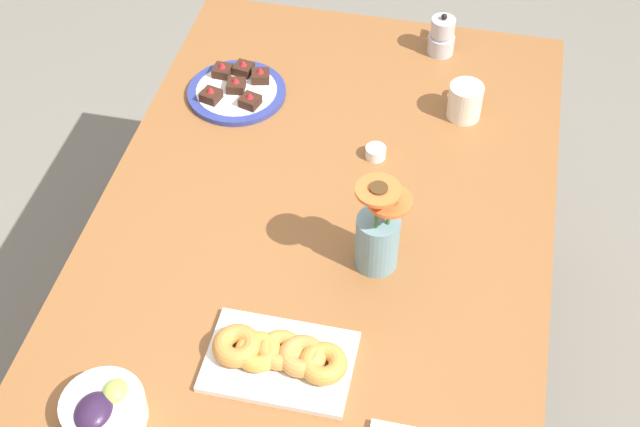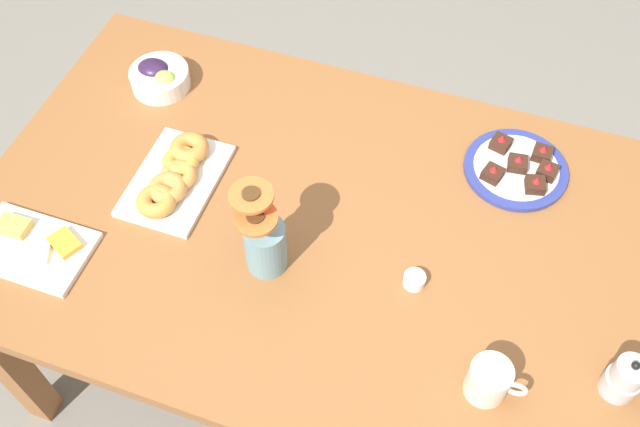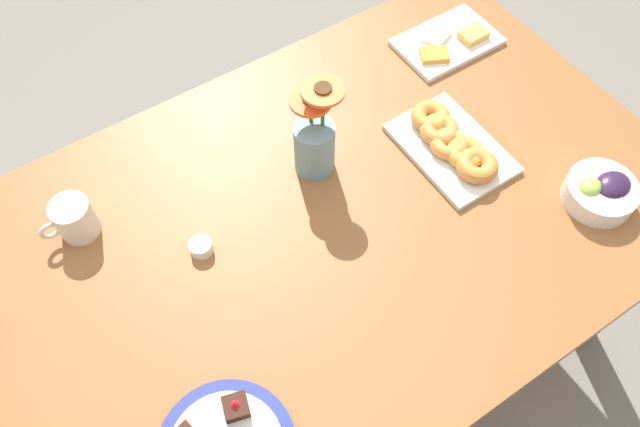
{
  "view_description": "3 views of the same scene",
  "coord_description": "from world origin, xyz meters",
  "px_view_note": "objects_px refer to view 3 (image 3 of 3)",
  "views": [
    {
      "loc": [
        -1.27,
        -0.28,
        2.18
      ],
      "look_at": [
        0.0,
        0.0,
        0.78
      ],
      "focal_mm": 50.0,
      "sensor_mm": 36.0,
      "label": 1
    },
    {
      "loc": [
        0.3,
        -0.87,
        2.08
      ],
      "look_at": [
        0.0,
        0.0,
        0.78
      ],
      "focal_mm": 40.0,
      "sensor_mm": 36.0,
      "label": 2
    },
    {
      "loc": [
        0.38,
        0.58,
        1.88
      ],
      "look_at": [
        0.0,
        0.0,
        0.78
      ],
      "focal_mm": 35.0,
      "sensor_mm": 36.0,
      "label": 3
    }
  ],
  "objects_px": {
    "coffee_mug": "(74,219)",
    "cheese_platter": "(448,42)",
    "dining_table": "(320,243)",
    "croissant_platter": "(452,144)",
    "grape_bowl": "(601,191)",
    "jam_cup_honey": "(201,247)",
    "flower_vase": "(315,142)"
  },
  "relations": [
    {
      "from": "croissant_platter",
      "to": "dining_table",
      "type": "bearing_deg",
      "value": 0.16
    },
    {
      "from": "jam_cup_honey",
      "to": "croissant_platter",
      "type": "bearing_deg",
      "value": 172.49
    },
    {
      "from": "cheese_platter",
      "to": "grape_bowl",
      "type": "bearing_deg",
      "value": 86.26
    },
    {
      "from": "coffee_mug",
      "to": "cheese_platter",
      "type": "distance_m",
      "value": 1.01
    },
    {
      "from": "coffee_mug",
      "to": "grape_bowl",
      "type": "xyz_separation_m",
      "value": [
        -0.98,
        0.55,
        -0.02
      ]
    },
    {
      "from": "coffee_mug",
      "to": "jam_cup_honey",
      "type": "distance_m",
      "value": 0.27
    },
    {
      "from": "coffee_mug",
      "to": "dining_table",
      "type": "bearing_deg",
      "value": 148.54
    },
    {
      "from": "coffee_mug",
      "to": "grape_bowl",
      "type": "height_order",
      "value": "coffee_mug"
    },
    {
      "from": "coffee_mug",
      "to": "croissant_platter",
      "type": "xyz_separation_m",
      "value": [
        -0.8,
        0.26,
        -0.02
      ]
    },
    {
      "from": "croissant_platter",
      "to": "grape_bowl",
      "type": "bearing_deg",
      "value": 122.76
    },
    {
      "from": "coffee_mug",
      "to": "croissant_platter",
      "type": "bearing_deg",
      "value": 161.58
    },
    {
      "from": "croissant_platter",
      "to": "jam_cup_honey",
      "type": "height_order",
      "value": "croissant_platter"
    },
    {
      "from": "grape_bowl",
      "to": "croissant_platter",
      "type": "relative_size",
      "value": 0.52
    },
    {
      "from": "dining_table",
      "to": "jam_cup_honey",
      "type": "relative_size",
      "value": 33.33
    },
    {
      "from": "cheese_platter",
      "to": "croissant_platter",
      "type": "xyz_separation_m",
      "value": [
        0.22,
        0.27,
        0.01
      ]
    },
    {
      "from": "cheese_platter",
      "to": "jam_cup_honey",
      "type": "xyz_separation_m",
      "value": [
        0.82,
        0.19,
        0.01
      ]
    },
    {
      "from": "grape_bowl",
      "to": "croissant_platter",
      "type": "xyz_separation_m",
      "value": [
        0.18,
        -0.28,
        -0.01
      ]
    },
    {
      "from": "dining_table",
      "to": "cheese_platter",
      "type": "height_order",
      "value": "cheese_platter"
    },
    {
      "from": "dining_table",
      "to": "flower_vase",
      "type": "distance_m",
      "value": 0.23
    },
    {
      "from": "dining_table",
      "to": "cheese_platter",
      "type": "xyz_separation_m",
      "value": [
        -0.58,
        -0.27,
        0.1
      ]
    },
    {
      "from": "coffee_mug",
      "to": "grape_bowl",
      "type": "relative_size",
      "value": 0.77
    },
    {
      "from": "flower_vase",
      "to": "croissant_platter",
      "type": "bearing_deg",
      "value": 154.44
    },
    {
      "from": "croissant_platter",
      "to": "coffee_mug",
      "type": "bearing_deg",
      "value": -18.42
    },
    {
      "from": "dining_table",
      "to": "coffee_mug",
      "type": "bearing_deg",
      "value": -31.46
    },
    {
      "from": "jam_cup_honey",
      "to": "cheese_platter",
      "type": "bearing_deg",
      "value": -166.7
    },
    {
      "from": "grape_bowl",
      "to": "flower_vase",
      "type": "bearing_deg",
      "value": -41.9
    },
    {
      "from": "croissant_platter",
      "to": "flower_vase",
      "type": "height_order",
      "value": "flower_vase"
    },
    {
      "from": "dining_table",
      "to": "coffee_mug",
      "type": "height_order",
      "value": "coffee_mug"
    },
    {
      "from": "grape_bowl",
      "to": "dining_table",
      "type": "bearing_deg",
      "value": -27.4
    },
    {
      "from": "coffee_mug",
      "to": "flower_vase",
      "type": "bearing_deg",
      "value": 165.85
    },
    {
      "from": "dining_table",
      "to": "cheese_platter",
      "type": "relative_size",
      "value": 6.15
    },
    {
      "from": "dining_table",
      "to": "jam_cup_honey",
      "type": "xyz_separation_m",
      "value": [
        0.24,
        -0.08,
        0.1
      ]
    }
  ]
}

